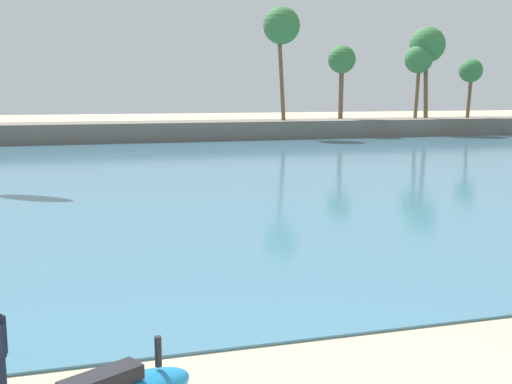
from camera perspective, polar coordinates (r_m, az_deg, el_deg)
sea at (r=55.26m, az=-14.37°, el=4.21°), size 220.00×89.57×0.06m
palm_headland at (r=60.07m, az=-13.85°, el=7.50°), size 93.82×6.11×13.02m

